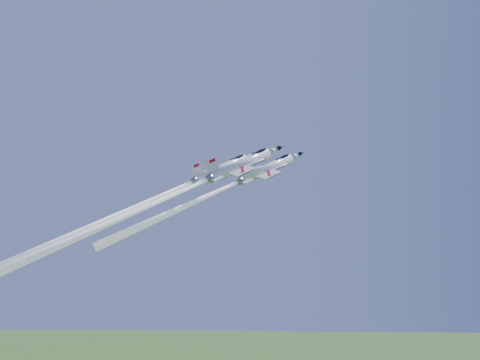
{
  "coord_description": "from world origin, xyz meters",
  "views": [
    {
      "loc": [
        3.59,
        -117.8,
        84.36
      ],
      "look_at": [
        0.0,
        0.0,
        93.46
      ],
      "focal_mm": 40.0,
      "sensor_mm": 36.0,
      "label": 1
    }
  ],
  "objects_px": {
    "jet_lead": "(212,194)",
    "jet_left": "(146,203)",
    "jet_slot": "(115,216)",
    "jet_right": "(123,217)"
  },
  "relations": [
    {
      "from": "jet_left",
      "to": "jet_slot",
      "type": "distance_m",
      "value": 12.98
    },
    {
      "from": "jet_left",
      "to": "jet_slot",
      "type": "relative_size",
      "value": 0.72
    },
    {
      "from": "jet_lead",
      "to": "jet_left",
      "type": "height_order",
      "value": "jet_left"
    },
    {
      "from": "jet_lead",
      "to": "jet_slot",
      "type": "relative_size",
      "value": 0.72
    },
    {
      "from": "jet_lead",
      "to": "jet_right",
      "type": "xyz_separation_m",
      "value": [
        -16.23,
        -13.86,
        -5.27
      ]
    },
    {
      "from": "jet_right",
      "to": "jet_lead",
      "type": "bearing_deg",
      "value": 103.34
    },
    {
      "from": "jet_slot",
      "to": "jet_left",
      "type": "bearing_deg",
      "value": 134.85
    },
    {
      "from": "jet_right",
      "to": "jet_slot",
      "type": "xyz_separation_m",
      "value": [
        -2.52,
        3.74,
        0.31
      ]
    },
    {
      "from": "jet_right",
      "to": "jet_left",
      "type": "bearing_deg",
      "value": 147.86
    },
    {
      "from": "jet_right",
      "to": "jet_slot",
      "type": "relative_size",
      "value": 1.09
    }
  ]
}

